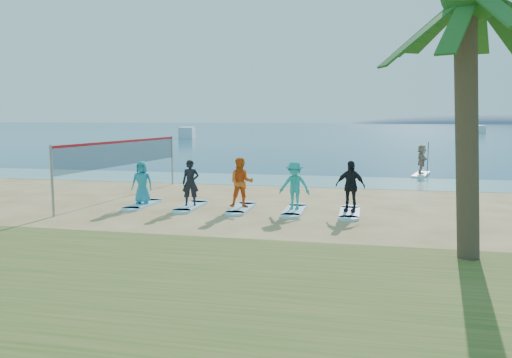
% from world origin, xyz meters
% --- Properties ---
extents(ground, '(600.00, 600.00, 0.00)m').
position_xyz_m(ground, '(0.00, 0.00, 0.00)').
color(ground, tan).
rests_on(ground, ground).
extents(shallow_water, '(600.00, 600.00, 0.00)m').
position_xyz_m(shallow_water, '(0.00, 10.50, 0.01)').
color(shallow_water, teal).
rests_on(shallow_water, ground).
extents(ocean, '(600.00, 600.00, 0.00)m').
position_xyz_m(ocean, '(0.00, 160.00, 0.01)').
color(ocean, navy).
rests_on(ocean, ground).
extents(volleyball_net, '(0.92, 9.05, 2.50)m').
position_xyz_m(volleyball_net, '(-7.34, 3.16, 1.90)').
color(volleyball_net, gray).
rests_on(volleyball_net, ground).
extents(paddleboard, '(1.38, 3.08, 0.12)m').
position_xyz_m(paddleboard, '(6.14, 14.50, 0.06)').
color(paddleboard, silver).
rests_on(paddleboard, ground).
extents(paddleboarder, '(0.55, 1.60, 1.71)m').
position_xyz_m(paddleboarder, '(6.14, 14.50, 0.98)').
color(paddleboarder, tan).
rests_on(paddleboarder, paddleboard).
extents(boat_offshore_a, '(4.45, 8.73, 1.84)m').
position_xyz_m(boat_offshore_a, '(-27.43, 65.92, 0.00)').
color(boat_offshore_a, silver).
rests_on(boat_offshore_a, ground).
extents(boat_offshore_b, '(2.19, 6.40, 1.76)m').
position_xyz_m(boat_offshore_b, '(27.30, 103.08, 0.00)').
color(boat_offshore_b, silver).
rests_on(boat_offshore_b, ground).
extents(surfboard_0, '(0.70, 2.20, 0.09)m').
position_xyz_m(surfboard_0, '(-5.69, 1.41, 0.04)').
color(surfboard_0, '#9CD7F1').
rests_on(surfboard_0, ground).
extents(student_0, '(0.88, 0.64, 1.66)m').
position_xyz_m(student_0, '(-5.69, 1.41, 0.92)').
color(student_0, teal).
rests_on(student_0, surfboard_0).
extents(surfboard_1, '(0.70, 2.20, 0.09)m').
position_xyz_m(surfboard_1, '(-3.68, 1.41, 0.04)').
color(surfboard_1, '#9CD7F1').
rests_on(surfboard_1, ground).
extents(student_1, '(0.73, 0.58, 1.75)m').
position_xyz_m(student_1, '(-3.68, 1.41, 0.96)').
color(student_1, black).
rests_on(student_1, surfboard_1).
extents(surfboard_2, '(0.70, 2.20, 0.09)m').
position_xyz_m(surfboard_2, '(-1.68, 1.41, 0.04)').
color(surfboard_2, '#9CD7F1').
rests_on(surfboard_2, ground).
extents(student_2, '(1.04, 0.89, 1.87)m').
position_xyz_m(student_2, '(-1.68, 1.41, 1.03)').
color(student_2, '#E15A17').
rests_on(student_2, surfboard_2).
extents(surfboard_3, '(0.70, 2.20, 0.09)m').
position_xyz_m(surfboard_3, '(0.32, 1.41, 0.04)').
color(surfboard_3, '#9CD7F1').
rests_on(surfboard_3, ground).
extents(student_3, '(1.21, 0.78, 1.77)m').
position_xyz_m(student_3, '(0.32, 1.41, 0.97)').
color(student_3, teal).
rests_on(student_3, surfboard_3).
extents(surfboard_4, '(0.70, 2.20, 0.09)m').
position_xyz_m(surfboard_4, '(2.33, 1.41, 0.04)').
color(surfboard_4, '#9CD7F1').
rests_on(surfboard_4, ground).
extents(student_4, '(1.15, 0.69, 1.83)m').
position_xyz_m(student_4, '(2.33, 1.41, 1.01)').
color(student_4, black).
rests_on(student_4, surfboard_4).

